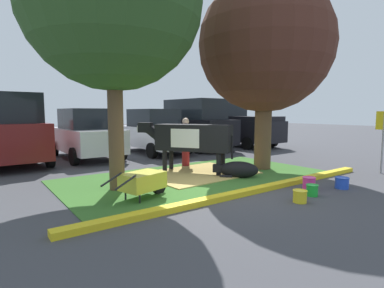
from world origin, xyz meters
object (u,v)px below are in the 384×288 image
shade_tree_left (112,0)px  sedan_red (86,134)px  cow_holstein (190,138)px  calf_lying (238,170)px  wheelbarrow (144,181)px  bucket_pink (309,183)px  shade_tree_right (265,46)px  pickup_truck_black (235,126)px  hatchback_white (153,132)px  parking_sign (384,130)px  suv_black (194,124)px  person_handler (186,141)px  bucket_blue (342,183)px  bucket_yellow (300,196)px  suv_dark_grey (10,129)px  bucket_green (312,190)px

shade_tree_left → sedan_red: (0.95, 5.59, -3.44)m
cow_holstein → calf_lying: bearing=-63.2°
wheelbarrow → bucket_pink: wheelbarrow is taller
shade_tree_right → pickup_truck_black: (4.34, 5.77, -2.88)m
shade_tree_left → bucket_pink: shade_tree_left is taller
hatchback_white → pickup_truck_black: size_ratio=0.82×
parking_sign → pickup_truck_black: bearing=77.0°
suv_black → pickup_truck_black: (2.90, 0.03, -0.16)m
hatchback_white → pickup_truck_black: 5.33m
shade_tree_right → bucket_pink: size_ratio=19.38×
suv_black → pickup_truck_black: suv_black is taller
person_handler → pickup_truck_black: size_ratio=0.31×
wheelbarrow → bucket_blue: size_ratio=4.72×
parking_sign → bucket_pink: (-3.55, 0.18, -1.19)m
bucket_blue → hatchback_white: size_ratio=0.08×
cow_holstein → pickup_truck_black: (6.68, 4.92, 0.02)m
hatchback_white → pickup_truck_black: bearing=1.2°
shade_tree_right → shade_tree_left: bearing=177.2°
shade_tree_right → bucket_blue: 4.84m
bucket_yellow → suv_dark_grey: (-4.35, 8.90, 1.13)m
shade_tree_right → sedan_red: size_ratio=1.38×
calf_lying → sedan_red: 6.81m
shade_tree_right → bucket_green: bearing=-119.7°
calf_lying → shade_tree_left: bearing=167.1°
shade_tree_left → pickup_truck_black: bearing=30.7°
bucket_yellow → suv_dark_grey: size_ratio=0.06×
suv_dark_grey → sedan_red: suv_dark_grey is taller
bucket_yellow → pickup_truck_black: 11.02m
parking_sign → pickup_truck_black: 8.64m
cow_holstein → hatchback_white: 5.00m
suv_dark_grey → wheelbarrow: bearing=-74.7°
cow_holstein → person_handler: size_ratio=1.66×
calf_lying → hatchback_white: hatchback_white is taller
cow_holstein → hatchback_white: (1.35, 4.81, -0.11)m
shade_tree_left → wheelbarrow: shade_tree_left is taller
cow_holstein → bucket_green: (0.71, -3.70, -0.95)m
shade_tree_left → pickup_truck_black: shade_tree_left is taller
sedan_red → pickup_truck_black: 8.35m
shade_tree_left → calf_lying: 5.39m
bucket_blue → sedan_red: (-3.58, 8.73, 0.84)m
calf_lying → parking_sign: bearing=-27.8°
bucket_green → suv_black: 9.19m
shade_tree_right → suv_dark_grey: bearing=138.3°
bucket_pink → cow_holstein: bearing=109.7°
person_handler → bucket_blue: 4.99m
suv_dark_grey → shade_tree_left: bearing=-73.5°
shade_tree_left → suv_dark_grey: shade_tree_left is taller
wheelbarrow → hatchback_white: bearing=59.6°
shade_tree_right → sedan_red: bearing=124.5°
calf_lying → suv_black: bearing=63.6°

